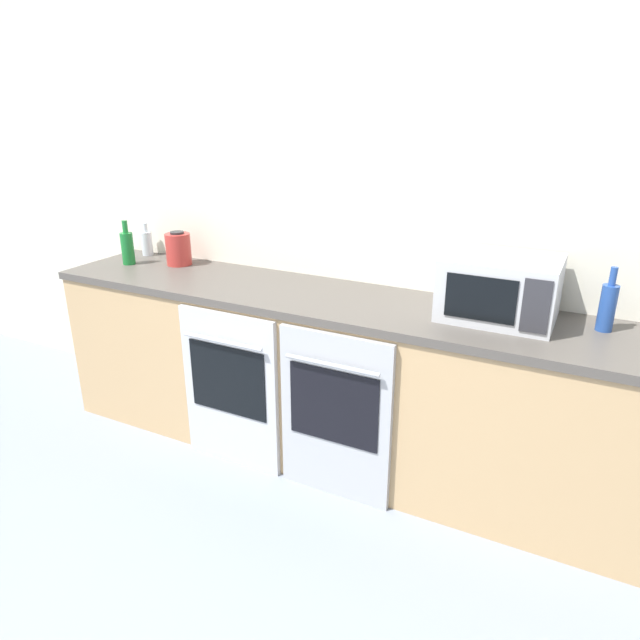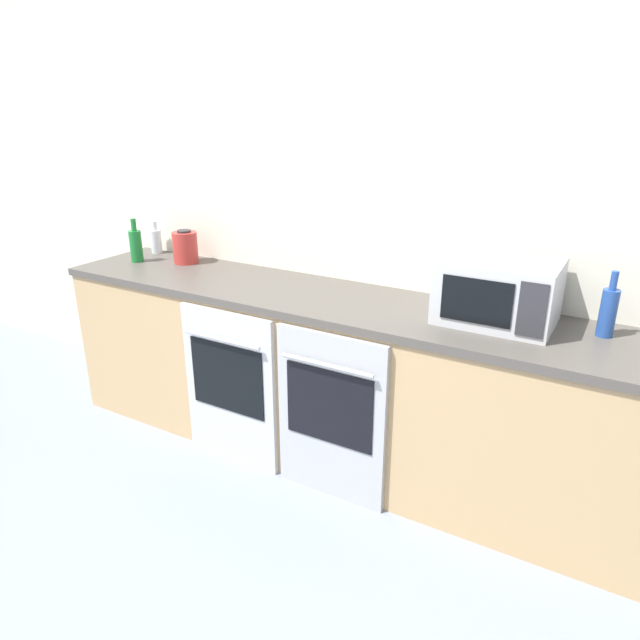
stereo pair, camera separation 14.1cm
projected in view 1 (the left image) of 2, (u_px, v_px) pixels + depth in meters
The scene contains 9 objects.
wall_back at pixel (359, 206), 2.96m from camera, with size 10.00×0.06×2.60m.
counter_back at pixel (330, 378), 2.99m from camera, with size 3.16×0.62×0.90m.
oven_left at pixel (230, 389), 2.91m from camera, with size 0.56×0.06×0.85m.
oven_right at pixel (335, 416), 2.66m from camera, with size 0.56×0.06×0.85m.
microwave at pixel (500, 288), 2.50m from camera, with size 0.49×0.38×0.28m.
bottle_clear at pixel (147, 243), 3.59m from camera, with size 0.07×0.07×0.20m.
bottle_green at pixel (127, 247), 3.37m from camera, with size 0.07×0.07×0.26m.
bottle_blue at pixel (608, 306), 2.37m from camera, with size 0.07×0.07×0.28m.
kettle at pixel (178, 249), 3.36m from camera, with size 0.15×0.15×0.20m.
Camera 1 is at (1.17, -0.71, 1.80)m, focal length 32.00 mm.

